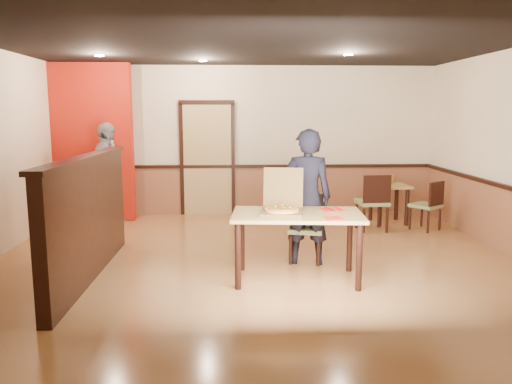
{
  "coord_description": "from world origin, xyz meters",
  "views": [
    {
      "loc": [
        -0.28,
        -6.0,
        1.94
      ],
      "look_at": [
        -0.03,
        0.0,
        0.98
      ],
      "focal_mm": 35.0,
      "sensor_mm": 36.0,
      "label": 1
    }
  ],
  "objects_px": {
    "diner": "(307,197)",
    "main_table": "(297,222)",
    "side_chair_left": "(374,200)",
    "condiment": "(392,179)",
    "side_table": "(389,194)",
    "passerby": "(107,175)",
    "diner_chair": "(306,225)",
    "side_chair_right": "(429,203)",
    "pizza_box": "(282,208)"
  },
  "relations": [
    {
      "from": "diner_chair",
      "to": "side_table",
      "type": "xyz_separation_m",
      "value": [
        1.77,
        2.17,
        0.04
      ]
    },
    {
      "from": "diner_chair",
      "to": "side_chair_left",
      "type": "bearing_deg",
      "value": 62.27
    },
    {
      "from": "diner",
      "to": "passerby",
      "type": "bearing_deg",
      "value": -30.74
    },
    {
      "from": "main_table",
      "to": "diner_chair",
      "type": "distance_m",
      "value": 0.84
    },
    {
      "from": "main_table",
      "to": "side_chair_left",
      "type": "xyz_separation_m",
      "value": [
        1.55,
        2.34,
        -0.17
      ]
    },
    {
      "from": "main_table",
      "to": "pizza_box",
      "type": "xyz_separation_m",
      "value": [
        -0.18,
        0.01,
        0.17
      ]
    },
    {
      "from": "passerby",
      "to": "diner_chair",
      "type": "bearing_deg",
      "value": -113.65
    },
    {
      "from": "pizza_box",
      "to": "diner_chair",
      "type": "bearing_deg",
      "value": 71.45
    },
    {
      "from": "main_table",
      "to": "side_table",
      "type": "height_order",
      "value": "main_table"
    },
    {
      "from": "main_table",
      "to": "condiment",
      "type": "height_order",
      "value": "condiment"
    },
    {
      "from": "side_chair_left",
      "to": "side_chair_right",
      "type": "bearing_deg",
      "value": 177.52
    },
    {
      "from": "side_table",
      "to": "passerby",
      "type": "relative_size",
      "value": 0.38
    },
    {
      "from": "side_chair_right",
      "to": "passerby",
      "type": "distance_m",
      "value": 5.42
    },
    {
      "from": "diner_chair",
      "to": "side_table",
      "type": "height_order",
      "value": "diner_chair"
    },
    {
      "from": "side_chair_right",
      "to": "side_table",
      "type": "relative_size",
      "value": 1.22
    },
    {
      "from": "side_table",
      "to": "pizza_box",
      "type": "relative_size",
      "value": 1.11
    },
    {
      "from": "diner_chair",
      "to": "side_chair_right",
      "type": "bearing_deg",
      "value": 47.63
    },
    {
      "from": "side_chair_left",
      "to": "side_chair_right",
      "type": "relative_size",
      "value": 1.14
    },
    {
      "from": "main_table",
      "to": "diner",
      "type": "xyz_separation_m",
      "value": [
        0.2,
        0.64,
        0.18
      ]
    },
    {
      "from": "diner_chair",
      "to": "side_chair_left",
      "type": "distance_m",
      "value": 2.04
    },
    {
      "from": "diner_chair",
      "to": "condiment",
      "type": "relative_size",
      "value": 5.88
    },
    {
      "from": "side_chair_right",
      "to": "pizza_box",
      "type": "height_order",
      "value": "pizza_box"
    },
    {
      "from": "passerby",
      "to": "pizza_box",
      "type": "xyz_separation_m",
      "value": [
        2.72,
        -2.95,
        -0.03
      ]
    },
    {
      "from": "pizza_box",
      "to": "side_chair_left",
      "type": "bearing_deg",
      "value": 62.07
    },
    {
      "from": "main_table",
      "to": "diner_chair",
      "type": "relative_size",
      "value": 1.77
    },
    {
      "from": "side_chair_right",
      "to": "pizza_box",
      "type": "xyz_separation_m",
      "value": [
        -2.65,
        -2.34,
        0.4
      ]
    },
    {
      "from": "main_table",
      "to": "side_table",
      "type": "distance_m",
      "value": 3.57
    },
    {
      "from": "main_table",
      "to": "passerby",
      "type": "xyz_separation_m",
      "value": [
        -2.89,
        2.96,
        0.2
      ]
    },
    {
      "from": "side_table",
      "to": "pizza_box",
      "type": "distance_m",
      "value": 3.67
    },
    {
      "from": "side_chair_left",
      "to": "condiment",
      "type": "bearing_deg",
      "value": -129.34
    },
    {
      "from": "side_table",
      "to": "diner",
      "type": "height_order",
      "value": "diner"
    },
    {
      "from": "side_chair_left",
      "to": "passerby",
      "type": "xyz_separation_m",
      "value": [
        -4.44,
        0.62,
        0.37
      ]
    },
    {
      "from": "side_table",
      "to": "condiment",
      "type": "bearing_deg",
      "value": 54.83
    },
    {
      "from": "side_chair_left",
      "to": "diner",
      "type": "xyz_separation_m",
      "value": [
        -1.35,
        -1.69,
        0.35
      ]
    },
    {
      "from": "diner",
      "to": "main_table",
      "type": "bearing_deg",
      "value": 78.83
    },
    {
      "from": "side_table",
      "to": "passerby",
      "type": "height_order",
      "value": "passerby"
    },
    {
      "from": "side_chair_left",
      "to": "diner",
      "type": "bearing_deg",
      "value": 47.8
    },
    {
      "from": "main_table",
      "to": "side_chair_right",
      "type": "height_order",
      "value": "side_chair_right"
    },
    {
      "from": "diner",
      "to": "condiment",
      "type": "relative_size",
      "value": 11.68
    },
    {
      "from": "side_chair_left",
      "to": "diner",
      "type": "distance_m",
      "value": 2.19
    },
    {
      "from": "diner",
      "to": "pizza_box",
      "type": "xyz_separation_m",
      "value": [
        -0.38,
        -0.63,
        -0.01
      ]
    },
    {
      "from": "side_chair_right",
      "to": "pizza_box",
      "type": "relative_size",
      "value": 1.35
    },
    {
      "from": "diner",
      "to": "condiment",
      "type": "height_order",
      "value": "diner"
    },
    {
      "from": "main_table",
      "to": "diner_chair",
      "type": "height_order",
      "value": "diner_chair"
    },
    {
      "from": "diner",
      "to": "condiment",
      "type": "xyz_separation_m",
      "value": [
        1.88,
        2.45,
        -0.11
      ]
    },
    {
      "from": "main_table",
      "to": "condiment",
      "type": "bearing_deg",
      "value": 60.4
    },
    {
      "from": "side_chair_left",
      "to": "condiment",
      "type": "distance_m",
      "value": 0.95
    },
    {
      "from": "diner_chair",
      "to": "side_chair_left",
      "type": "relative_size",
      "value": 0.92
    },
    {
      "from": "side_chair_left",
      "to": "passerby",
      "type": "height_order",
      "value": "passerby"
    },
    {
      "from": "side_chair_right",
      "to": "side_table",
      "type": "xyz_separation_m",
      "value": [
        -0.49,
        0.6,
        0.06
      ]
    }
  ]
}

